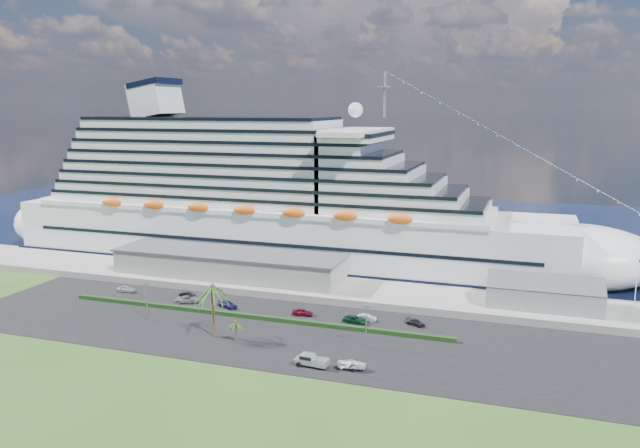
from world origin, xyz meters
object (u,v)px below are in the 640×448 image
(pickup_truck, at_px, (311,360))
(parked_car_3, at_px, (228,305))
(boat_trailer, at_px, (352,364))
(cruise_ship, at_px, (276,206))

(pickup_truck, bearing_deg, parked_car_3, 139.60)
(parked_car_3, xyz_separation_m, boat_trailer, (35.87, -23.53, 0.37))
(boat_trailer, bearing_deg, cruise_ship, 122.12)
(cruise_ship, xyz_separation_m, parked_car_3, (5.94, -43.08, -15.84))
(pickup_truck, bearing_deg, cruise_ship, 117.15)
(pickup_truck, bearing_deg, boat_trailer, 6.86)
(cruise_ship, distance_m, boat_trailer, 80.15)
(cruise_ship, xyz_separation_m, boat_trailer, (41.81, -66.61, -15.47))
(pickup_truck, distance_m, boat_trailer, 7.26)
(boat_trailer, bearing_deg, pickup_truck, -173.14)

